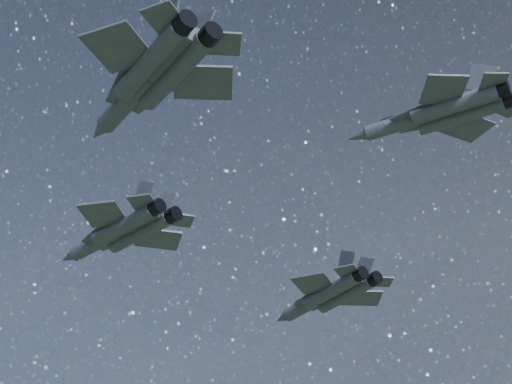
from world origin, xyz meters
The scene contains 4 objects.
jet_lead centered at (-16.21, -1.31, 157.95)m, with size 19.68×13.50×4.94m.
jet_left centered at (-2.16, 19.88, 155.34)m, with size 18.34×12.06×4.71m.
jet_right centered at (4.67, -23.01, 155.58)m, with size 18.59×12.20×4.78m.
jet_slot centered at (21.02, -3.54, 157.88)m, with size 15.69×11.14×3.99m.
Camera 1 is at (38.38, -62.74, 113.52)m, focal length 60.00 mm.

